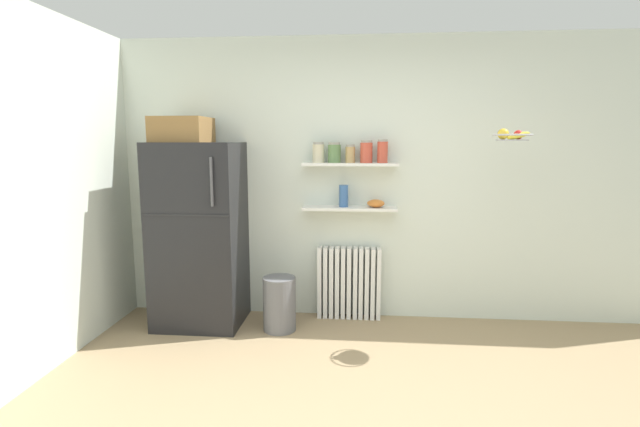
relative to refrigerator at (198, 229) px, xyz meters
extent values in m
plane|color=#9E8460|center=(1.41, -1.18, -0.88)|extent=(7.04, 7.04, 0.00)
cube|color=silver|center=(1.41, 0.37, 0.42)|extent=(7.04, 0.10, 2.60)
cube|color=silver|center=(-0.84, -1.08, 0.42)|extent=(0.10, 4.80, 2.60)
cube|color=black|center=(0.01, 0.00, -0.05)|extent=(0.76, 0.63, 1.65)
cube|color=#262628|center=(0.01, -0.32, 0.18)|extent=(0.74, 0.01, 0.01)
cylinder|color=#4C4C51|center=(0.25, -0.34, 0.46)|extent=(0.02, 0.02, 0.40)
cube|color=olive|center=(-0.11, 0.00, 0.89)|extent=(0.46, 0.44, 0.22)
cube|color=white|center=(1.08, 0.24, -0.54)|extent=(0.04, 0.12, 0.68)
cube|color=white|center=(1.13, 0.24, -0.54)|extent=(0.04, 0.12, 0.68)
cube|color=white|center=(1.19, 0.24, -0.54)|extent=(0.04, 0.12, 0.68)
cube|color=white|center=(1.25, 0.24, -0.54)|extent=(0.04, 0.12, 0.68)
cube|color=white|center=(1.30, 0.24, -0.54)|extent=(0.04, 0.12, 0.68)
cube|color=white|center=(1.36, 0.24, -0.54)|extent=(0.04, 0.12, 0.68)
cube|color=white|center=(1.41, 0.24, -0.54)|extent=(0.04, 0.12, 0.68)
cube|color=white|center=(1.47, 0.24, -0.54)|extent=(0.04, 0.12, 0.68)
cube|color=white|center=(1.52, 0.24, -0.54)|extent=(0.04, 0.12, 0.68)
cube|color=white|center=(1.58, 0.24, -0.54)|extent=(0.04, 0.12, 0.68)
cube|color=white|center=(1.63, 0.24, -0.54)|extent=(0.04, 0.12, 0.68)
cube|color=white|center=(1.36, 0.21, 0.18)|extent=(0.86, 0.22, 0.02)
cube|color=white|center=(1.36, 0.21, 0.58)|extent=(0.86, 0.22, 0.02)
cylinder|color=beige|center=(1.07, 0.21, 0.68)|extent=(0.11, 0.11, 0.16)
cylinder|color=gray|center=(1.07, 0.21, 0.77)|extent=(0.10, 0.10, 0.02)
cylinder|color=#5B7F4C|center=(1.21, 0.21, 0.68)|extent=(0.12, 0.12, 0.16)
cylinder|color=gray|center=(1.21, 0.21, 0.77)|extent=(0.11, 0.11, 0.02)
cylinder|color=tan|center=(1.36, 0.21, 0.67)|extent=(0.09, 0.09, 0.14)
cylinder|color=gray|center=(1.36, 0.21, 0.75)|extent=(0.08, 0.08, 0.02)
cylinder|color=#C64C38|center=(1.50, 0.21, 0.68)|extent=(0.11, 0.11, 0.18)
cylinder|color=gray|center=(1.50, 0.21, 0.78)|extent=(0.10, 0.10, 0.02)
cylinder|color=#C64C38|center=(1.64, 0.21, 0.69)|extent=(0.09, 0.09, 0.19)
cylinder|color=gray|center=(1.64, 0.21, 0.79)|extent=(0.09, 0.09, 0.02)
cylinder|color=#38609E|center=(1.30, 0.21, 0.29)|extent=(0.08, 0.08, 0.20)
ellipsoid|color=orange|center=(1.59, 0.21, 0.23)|extent=(0.16, 0.16, 0.07)
cylinder|color=slate|center=(0.75, -0.11, -0.64)|extent=(0.29, 0.29, 0.48)
torus|color=#B2B2B7|center=(2.63, -0.20, 0.84)|extent=(0.30, 0.30, 0.01)
cylinder|color=#A8A8AD|center=(2.63, -0.20, 0.80)|extent=(0.24, 0.24, 0.01)
sphere|color=red|center=(2.67, -0.22, 0.84)|extent=(0.07, 0.07, 0.07)
sphere|color=gold|center=(2.56, -0.21, 0.84)|extent=(0.09, 0.09, 0.09)
ellipsoid|color=yellow|center=(2.67, -0.23, 0.83)|extent=(0.18, 0.06, 0.08)
camera|label=1|loc=(1.46, -4.01, 0.79)|focal=26.15mm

